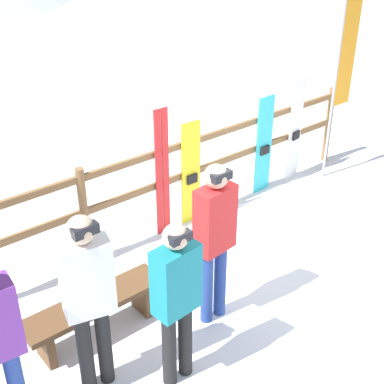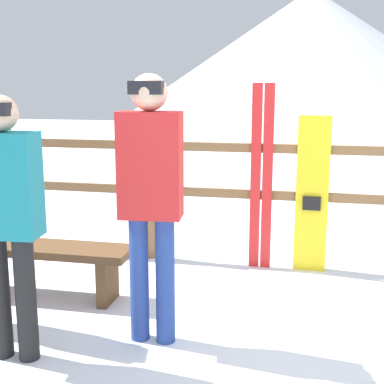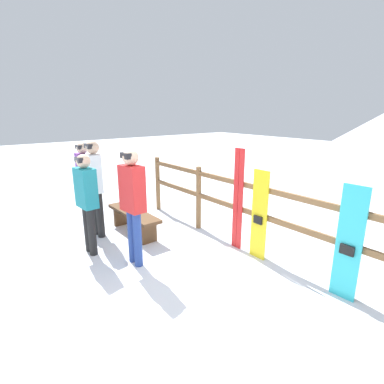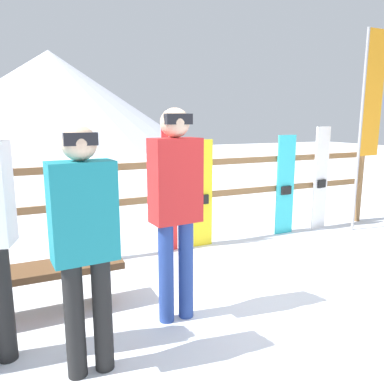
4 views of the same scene
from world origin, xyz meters
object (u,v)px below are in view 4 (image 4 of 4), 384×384
at_px(ski_pair_red, 170,186).
at_px(snowboard_cyan, 285,185).
at_px(snowboard_yellow, 202,194).
at_px(bench, 36,280).
at_px(rental_flag, 368,109).
at_px(person_red, 176,199).
at_px(snowboard_white, 321,179).
at_px(person_teal, 84,235).

bearing_deg(ski_pair_red, snowboard_cyan, -0.11).
relative_size(ski_pair_red, snowboard_yellow, 1.20).
distance_m(bench, snowboard_yellow, 2.34).
height_order(ski_pair_red, rental_flag, rental_flag).
relative_size(person_red, snowboard_white, 1.12).
height_order(person_red, snowboard_cyan, person_red).
bearing_deg(person_red, bench, 153.30).
relative_size(snowboard_yellow, rental_flag, 0.48).
distance_m(person_red, snowboard_cyan, 2.84).
bearing_deg(snowboard_white, bench, -165.38).
height_order(person_red, snowboard_white, person_red).
bearing_deg(snowboard_cyan, ski_pair_red, 179.89).
distance_m(person_red, ski_pair_red, 1.69).
bearing_deg(person_teal, snowboard_cyan, 32.47).
bearing_deg(ski_pair_red, person_red, -109.50).
relative_size(bench, rental_flag, 0.49).
height_order(person_red, snowboard_yellow, person_red).
bearing_deg(person_teal, snowboard_yellow, 48.09).
xyz_separation_m(snowboard_yellow, rental_flag, (2.51, -0.30, 1.10)).
distance_m(snowboard_yellow, snowboard_cyan, 1.33).
bearing_deg(snowboard_yellow, person_teal, -131.91).
bearing_deg(bench, snowboard_cyan, 17.30).
xyz_separation_m(bench, snowboard_white, (4.04, 1.05, 0.45)).
xyz_separation_m(person_red, snowboard_white, (2.99, 1.58, -0.25)).
xyz_separation_m(bench, snowboard_yellow, (2.05, 1.05, 0.37)).
height_order(bench, snowboard_cyan, snowboard_cyan).
height_order(snowboard_cyan, rental_flag, rental_flag).
bearing_deg(snowboard_yellow, rental_flag, -6.73).
relative_size(snowboard_cyan, rental_flag, 0.49).
distance_m(bench, ski_pair_red, 1.99).
bearing_deg(snowboard_yellow, bench, -152.84).
bearing_deg(person_teal, rental_flag, 21.37).
bearing_deg(snowboard_yellow, person_red, -122.52).
bearing_deg(person_red, snowboard_cyan, 34.07).
xyz_separation_m(ski_pair_red, snowboard_cyan, (1.78, -0.00, -0.12)).
height_order(person_red, person_teal, person_red).
xyz_separation_m(bench, ski_pair_red, (1.61, 1.06, 0.51)).
xyz_separation_m(person_red, snowboard_yellow, (1.01, 1.58, -0.33)).
bearing_deg(snowboard_yellow, snowboard_white, 0.00).
xyz_separation_m(snowboard_white, rental_flag, (0.53, -0.30, 1.02)).
xyz_separation_m(snowboard_cyan, snowboard_white, (0.66, 0.00, 0.06)).
bearing_deg(snowboard_white, person_teal, -152.29).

